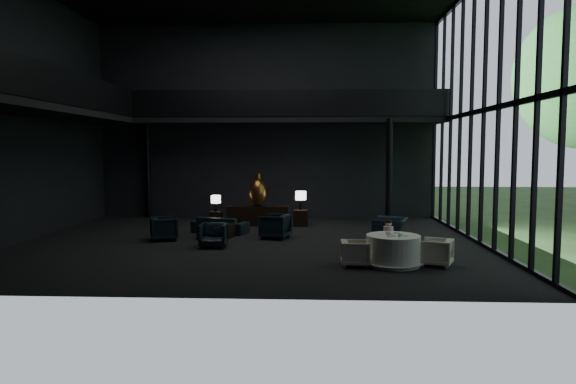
{
  "coord_description": "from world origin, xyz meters",
  "views": [
    {
      "loc": [
        1.86,
        -15.51,
        2.83
      ],
      "look_at": [
        1.14,
        0.5,
        1.52
      ],
      "focal_mm": 32.0,
      "sensor_mm": 36.0,
      "label": 1
    }
  ],
  "objects_px": {
    "lounge_armchair_east": "(275,224)",
    "dining_chair_east": "(436,252)",
    "sofa": "(220,223)",
    "lounge_armchair_west": "(164,227)",
    "coffee_table": "(217,231)",
    "side_table_right": "(301,218)",
    "table_lamp_right": "(301,196)",
    "window_armchair": "(390,225)",
    "side_table_left": "(216,218)",
    "child": "(388,230)",
    "console": "(258,216)",
    "dining_chair_north": "(390,245)",
    "table_lamp_left": "(216,200)",
    "dining_chair_west": "(355,253)",
    "dining_table": "(393,252)",
    "bronze_urn": "(258,192)",
    "lounge_armchair_south": "(213,234)"
  },
  "relations": [
    {
      "from": "table_lamp_left",
      "to": "dining_chair_east",
      "type": "distance_m",
      "value": 9.36
    },
    {
      "from": "side_table_left",
      "to": "sofa",
      "type": "relative_size",
      "value": 0.3
    },
    {
      "from": "side_table_left",
      "to": "side_table_right",
      "type": "height_order",
      "value": "side_table_right"
    },
    {
      "from": "sofa",
      "to": "window_armchair",
      "type": "bearing_deg",
      "value": -176.03
    },
    {
      "from": "window_armchair",
      "to": "dining_chair_north",
      "type": "distance_m",
      "value": 2.62
    },
    {
      "from": "side_table_right",
      "to": "lounge_armchair_south",
      "type": "xyz_separation_m",
      "value": [
        -2.45,
        -4.39,
        0.09
      ]
    },
    {
      "from": "bronze_urn",
      "to": "table_lamp_left",
      "type": "height_order",
      "value": "bronze_urn"
    },
    {
      "from": "side_table_left",
      "to": "window_armchair",
      "type": "relative_size",
      "value": 0.45
    },
    {
      "from": "child",
      "to": "dining_chair_west",
      "type": "bearing_deg",
      "value": 47.82
    },
    {
      "from": "coffee_table",
      "to": "table_lamp_left",
      "type": "bearing_deg",
      "value": 100.86
    },
    {
      "from": "child",
      "to": "side_table_left",
      "type": "bearing_deg",
      "value": -44.95
    },
    {
      "from": "lounge_armchair_south",
      "to": "child",
      "type": "relative_size",
      "value": 1.39
    },
    {
      "from": "sofa",
      "to": "dining_chair_east",
      "type": "bearing_deg",
      "value": 160.06
    },
    {
      "from": "table_lamp_right",
      "to": "window_armchair",
      "type": "xyz_separation_m",
      "value": [
        2.85,
        -3.3,
        -0.59
      ]
    },
    {
      "from": "dining_chair_west",
      "to": "lounge_armchair_south",
      "type": "bearing_deg",
      "value": 60.79
    },
    {
      "from": "side_table_left",
      "to": "lounge_armchair_east",
      "type": "xyz_separation_m",
      "value": [
        2.44,
        -2.89,
        0.22
      ]
    },
    {
      "from": "table_lamp_right",
      "to": "dining_chair_east",
      "type": "distance_m",
      "value": 7.57
    },
    {
      "from": "table_lamp_right",
      "to": "coffee_table",
      "type": "relative_size",
      "value": 0.7
    },
    {
      "from": "dining_chair_east",
      "to": "child",
      "type": "bearing_deg",
      "value": -110.03
    },
    {
      "from": "bronze_urn",
      "to": "lounge_armchair_east",
      "type": "bearing_deg",
      "value": -73.03
    },
    {
      "from": "child",
      "to": "sofa",
      "type": "bearing_deg",
      "value": -36.3
    },
    {
      "from": "lounge_armchair_west",
      "to": "dining_chair_west",
      "type": "relative_size",
      "value": 1.4
    },
    {
      "from": "window_armchair",
      "to": "child",
      "type": "distance_m",
      "value": 2.48
    },
    {
      "from": "sofa",
      "to": "lounge_armchair_west",
      "type": "relative_size",
      "value": 2.03
    },
    {
      "from": "lounge_armchair_south",
      "to": "coffee_table",
      "type": "xyz_separation_m",
      "value": [
        -0.21,
        1.6,
        -0.17
      ]
    },
    {
      "from": "console",
      "to": "sofa",
      "type": "xyz_separation_m",
      "value": [
        -1.12,
        -1.74,
        -0.03
      ]
    },
    {
      "from": "sofa",
      "to": "child",
      "type": "relative_size",
      "value": 3.11
    },
    {
      "from": "table_lamp_right",
      "to": "dining_chair_north",
      "type": "distance_m",
      "value": 6.42
    },
    {
      "from": "table_lamp_right",
      "to": "lounge_armchair_west",
      "type": "bearing_deg",
      "value": -140.63
    },
    {
      "from": "side_table_right",
      "to": "lounge_armchair_west",
      "type": "xyz_separation_m",
      "value": [
        -4.22,
        -3.28,
        0.13
      ]
    },
    {
      "from": "side_table_left",
      "to": "console",
      "type": "bearing_deg",
      "value": -3.38
    },
    {
      "from": "table_lamp_left",
      "to": "dining_chair_west",
      "type": "distance_m",
      "value": 8.15
    },
    {
      "from": "side_table_right",
      "to": "dining_chair_west",
      "type": "xyz_separation_m",
      "value": [
        1.47,
        -6.6,
        0.0
      ]
    },
    {
      "from": "bronze_urn",
      "to": "dining_chair_east",
      "type": "bearing_deg",
      "value": -51.93
    },
    {
      "from": "console",
      "to": "side_table_left",
      "type": "distance_m",
      "value": 1.61
    },
    {
      "from": "table_lamp_right",
      "to": "dining_chair_north",
      "type": "relative_size",
      "value": 0.96
    },
    {
      "from": "coffee_table",
      "to": "side_table_right",
      "type": "bearing_deg",
      "value": 46.35
    },
    {
      "from": "console",
      "to": "table_lamp_right",
      "type": "distance_m",
      "value": 1.77
    },
    {
      "from": "dining_chair_north",
      "to": "bronze_urn",
      "type": "bearing_deg",
      "value": -37.56
    },
    {
      "from": "dining_table",
      "to": "dining_chair_west",
      "type": "height_order",
      "value": "dining_table"
    },
    {
      "from": "side_table_right",
      "to": "lounge_armchair_east",
      "type": "distance_m",
      "value": 2.92
    },
    {
      "from": "console",
      "to": "dining_chair_east",
      "type": "xyz_separation_m",
      "value": [
        5.06,
        -6.49,
        -0.02
      ]
    },
    {
      "from": "child",
      "to": "table_lamp_left",
      "type": "bearing_deg",
      "value": -44.8
    },
    {
      "from": "lounge_armchair_south",
      "to": "dining_chair_north",
      "type": "relative_size",
      "value": 1.09
    },
    {
      "from": "window_armchair",
      "to": "dining_chair_west",
      "type": "xyz_separation_m",
      "value": [
        -1.38,
        -3.49,
        -0.19
      ]
    },
    {
      "from": "side_table_right",
      "to": "dining_table",
      "type": "distance_m",
      "value": 6.94
    },
    {
      "from": "coffee_table",
      "to": "window_armchair",
      "type": "bearing_deg",
      "value": -3.42
    },
    {
      "from": "console",
      "to": "side_table_right",
      "type": "xyz_separation_m",
      "value": [
        1.6,
        0.02,
        -0.07
      ]
    },
    {
      "from": "table_lamp_right",
      "to": "dining_table",
      "type": "relative_size",
      "value": 0.46
    },
    {
      "from": "lounge_armchair_east",
      "to": "dining_chair_east",
      "type": "distance_m",
      "value": 5.61
    }
  ]
}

